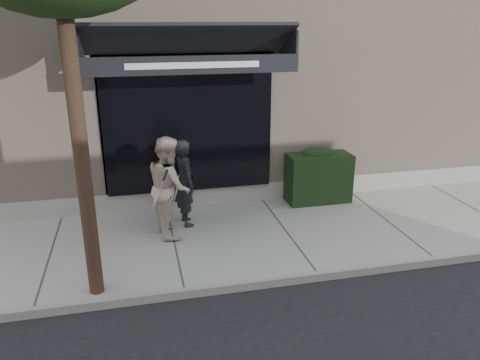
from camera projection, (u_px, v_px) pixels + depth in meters
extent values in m
plane|color=black|center=(285.00, 236.00, 8.48)|extent=(80.00, 80.00, 0.00)
cube|color=#9E9F99|center=(285.00, 233.00, 8.46)|extent=(20.00, 3.00, 0.12)
cube|color=gray|center=(317.00, 276.00, 7.03)|extent=(20.00, 0.10, 0.14)
cube|color=#B8A78C|center=(228.00, 57.00, 12.16)|extent=(14.00, 7.00, 5.50)
cube|color=gray|center=(260.00, 191.00, 9.96)|extent=(14.02, 0.42, 0.50)
cube|color=black|center=(188.00, 124.00, 8.98)|extent=(3.20, 0.30, 2.60)
cube|color=gray|center=(102.00, 127.00, 8.78)|extent=(0.08, 0.40, 2.60)
cube|color=gray|center=(266.00, 119.00, 9.46)|extent=(0.08, 0.40, 2.60)
cube|color=gray|center=(184.00, 52.00, 8.68)|extent=(3.36, 0.40, 0.12)
cube|color=black|center=(189.00, 39.00, 7.95)|extent=(3.60, 1.03, 0.55)
cube|color=black|center=(193.00, 65.00, 7.62)|extent=(3.60, 0.05, 0.30)
cube|color=white|center=(194.00, 65.00, 7.59)|extent=(2.20, 0.01, 0.10)
cube|color=black|center=(80.00, 45.00, 7.59)|extent=(0.04, 1.00, 0.45)
cube|color=black|center=(288.00, 42.00, 8.36)|extent=(0.04, 1.00, 0.45)
cube|color=black|center=(317.00, 177.00, 9.66)|extent=(1.30, 0.70, 1.00)
ellipsoid|color=black|center=(319.00, 154.00, 9.49)|extent=(0.71, 0.38, 0.27)
cylinder|color=black|center=(79.00, 132.00, 5.80)|extent=(0.20, 0.20, 4.80)
imported|color=black|center=(185.00, 183.00, 8.43)|extent=(0.46, 0.63, 1.60)
torus|color=silver|center=(174.00, 192.00, 8.06)|extent=(0.14, 0.31, 0.30)
cylinder|color=silver|center=(174.00, 192.00, 8.06)|extent=(0.10, 0.28, 0.26)
cylinder|color=silver|center=(174.00, 192.00, 8.06)|extent=(0.18, 0.03, 0.07)
cylinder|color=black|center=(174.00, 192.00, 8.06)|extent=(0.20, 0.05, 0.09)
torus|color=silver|center=(169.00, 202.00, 8.03)|extent=(0.23, 0.33, 0.27)
cylinder|color=silver|center=(169.00, 202.00, 8.03)|extent=(0.19, 0.29, 0.23)
cylinder|color=silver|center=(169.00, 202.00, 8.03)|extent=(0.16, 0.05, 0.11)
cylinder|color=black|center=(169.00, 202.00, 8.03)|extent=(0.19, 0.06, 0.13)
imported|color=#C2B09B|center=(169.00, 186.00, 8.04)|extent=(0.77, 0.93, 1.76)
torus|color=silver|center=(157.00, 198.00, 7.67)|extent=(0.17, 0.32, 0.29)
cylinder|color=silver|center=(157.00, 198.00, 7.67)|extent=(0.14, 0.28, 0.25)
cylinder|color=silver|center=(157.00, 198.00, 7.67)|extent=(0.17, 0.04, 0.09)
cylinder|color=black|center=(157.00, 198.00, 7.67)|extent=(0.20, 0.05, 0.11)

